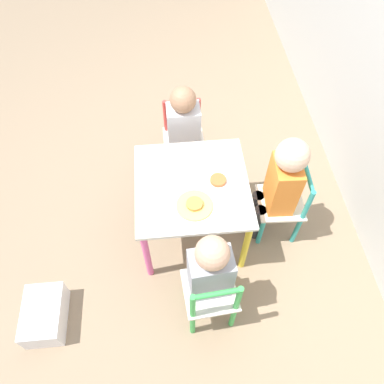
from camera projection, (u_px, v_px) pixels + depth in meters
The scene contains 11 objects.
ground_plane at pixel (192, 229), 2.37m from camera, with size 6.00×6.00×0.00m, color #8C755B.
kids_table at pixel (192, 192), 2.04m from camera, with size 0.60×0.60×0.48m.
chair_green at pixel (211, 296), 1.86m from camera, with size 0.28×0.28×0.52m.
chair_teal at pixel (284, 204), 2.18m from camera, with size 0.27×0.27×0.52m.
chair_red at pixel (184, 140), 2.47m from camera, with size 0.26×0.26×0.52m.
child_right at pixel (209, 270), 1.75m from camera, with size 0.22×0.21×0.73m.
child_back at pixel (281, 182), 2.00m from camera, with size 0.21×0.22×0.78m.
child_left at pixel (184, 128), 2.30m from camera, with size 0.21×0.20×0.71m.
plate_right at pixel (195, 205), 1.89m from camera, with size 0.19×0.19×0.03m.
plate_back at pixel (218, 181), 1.98m from camera, with size 0.19×0.19×0.03m.
storage_bin at pixel (45, 315), 1.98m from camera, with size 0.30×0.20×0.15m.
Camera 1 is at (1.17, -0.11, 2.07)m, focal length 35.00 mm.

